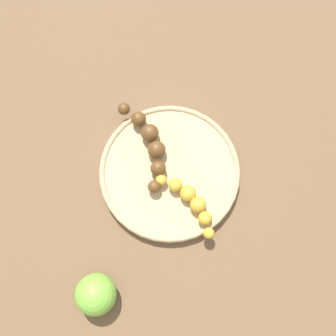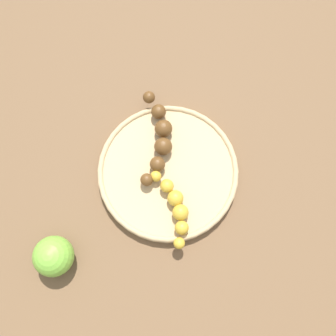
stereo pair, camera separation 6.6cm
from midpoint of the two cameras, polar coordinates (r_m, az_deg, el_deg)
ground_plane at (r=0.70m, az=2.67°, el=-1.32°), size 2.40×2.40×0.00m
fruit_bowl at (r=0.68m, az=2.71°, el=-1.07°), size 0.25×0.25×0.02m
banana_spotted at (r=0.65m, az=3.91°, el=-6.33°), size 0.10×0.11×0.03m
banana_overripe at (r=0.68m, az=1.36°, el=4.15°), size 0.09×0.17×0.03m
apple_green at (r=0.66m, az=-14.19°, el=-13.34°), size 0.07×0.07×0.07m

